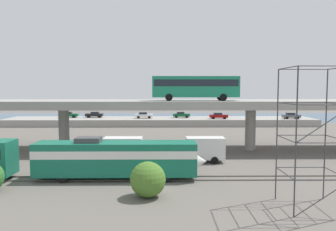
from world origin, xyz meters
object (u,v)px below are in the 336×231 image
(parked_car_3, at_px, (291,116))
(parked_car_5, at_px, (218,116))
(parked_car_2, at_px, (68,115))
(parked_car_4, at_px, (144,115))
(service_truck_west, at_px, (198,149))
(scaffolding_tower, at_px, (313,133))
(parked_car_1, at_px, (181,115))
(transit_bus_on_overpass, at_px, (196,86))
(train_locomotive, at_px, (124,157))
(parked_car_0, at_px, (94,115))
(service_truck_east, at_px, (130,149))

(parked_car_3, relative_size, parked_car_5, 0.96)
(parked_car_2, height_order, parked_car_4, same)
(service_truck_west, bearing_deg, scaffolding_tower, 113.15)
(scaffolding_tower, relative_size, parked_car_1, 2.51)
(transit_bus_on_overpass, distance_m, parked_car_4, 37.86)
(train_locomotive, height_order, parked_car_5, train_locomotive)
(parked_car_4, bearing_deg, parked_car_3, -3.52)
(parked_car_0, distance_m, parked_car_1, 21.99)
(service_truck_east, bearing_deg, service_truck_west, 0.00)
(train_locomotive, xyz_separation_m, parked_car_5, (17.10, 48.39, 0.27))
(parked_car_1, relative_size, parked_car_3, 1.00)
(train_locomotive, distance_m, service_truck_east, 7.71)
(transit_bus_on_overpass, relative_size, service_truck_west, 1.76)
(transit_bus_on_overpass, distance_m, parked_car_0, 44.61)
(parked_car_0, bearing_deg, parked_car_5, 172.35)
(parked_car_2, xyz_separation_m, parked_car_3, (54.94, -4.04, -0.00))
(parked_car_0, bearing_deg, parked_car_1, 178.02)
(parked_car_3, bearing_deg, scaffolding_tower, -109.29)
(parked_car_1, xyz_separation_m, parked_car_2, (-28.48, 0.47, 0.00))
(transit_bus_on_overpass, xyz_separation_m, parked_car_0, (-22.09, 38.15, -6.86))
(train_locomotive, bearing_deg, parked_car_5, 70.53)
(parked_car_0, xyz_separation_m, parked_car_3, (48.45, -4.33, -0.00))
(service_truck_east, xyz_separation_m, parked_car_1, (8.38, 44.09, 0.83))
(scaffolding_tower, distance_m, parked_car_1, 60.57)
(scaffolding_tower, distance_m, parked_car_4, 60.97)
(scaffolding_tower, relative_size, parked_car_3, 2.52)
(service_truck_west, relative_size, parked_car_3, 1.63)
(train_locomotive, distance_m, parked_car_2, 56.02)
(service_truck_west, relative_size, parked_car_5, 1.56)
(train_locomotive, distance_m, parked_car_5, 51.32)
(service_truck_east, height_order, scaffolding_tower, scaffolding_tower)
(transit_bus_on_overpass, bearing_deg, scaffolding_tower, -73.87)
(parked_car_1, distance_m, parked_car_2, 28.48)
(service_truck_west, bearing_deg, parked_car_3, -123.33)
(train_locomotive, xyz_separation_m, parked_car_4, (-1.08, 50.40, 0.27))
(service_truck_east, xyz_separation_m, parked_car_5, (17.24, 40.70, 0.83))
(train_locomotive, height_order, transit_bus_on_overpass, transit_bus_on_overpass)
(parked_car_1, distance_m, parked_car_5, 9.48)
(parked_car_4, bearing_deg, service_truck_east, -88.73)
(service_truck_east, xyz_separation_m, scaffolding_tower, (15.06, -16.03, 4.03))
(transit_bus_on_overpass, xyz_separation_m, service_truck_east, (-8.49, -6.70, -7.69))
(parked_car_0, bearing_deg, parked_car_4, 170.45)
(service_truck_east, distance_m, parked_car_2, 48.88)
(parked_car_0, xyz_separation_m, parked_car_5, (30.84, -4.14, -0.00))
(train_locomotive, distance_m, parked_car_3, 59.40)
(service_truck_east, height_order, parked_car_0, parked_car_0)
(scaffolding_tower, bearing_deg, parked_car_2, 120.13)
(parked_car_5, bearing_deg, parked_car_0, 172.35)
(parked_car_1, relative_size, parked_car_5, 0.96)
(service_truck_east, distance_m, parked_car_1, 44.88)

